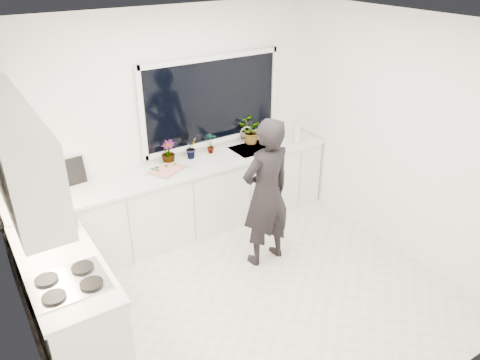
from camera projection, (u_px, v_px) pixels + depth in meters
floor at (249, 297)px, 4.87m from camera, size 4.00×3.50×0.02m
wall_back at (168, 125)px, 5.57m from camera, size 4.00×0.02×2.70m
wall_left at (13, 252)px, 3.28m from camera, size 0.02×3.50×2.70m
wall_right at (399, 137)px, 5.23m from camera, size 0.02×3.50×2.70m
ceiling at (252, 26)px, 3.64m from camera, size 4.00×3.50×0.02m
window at (212, 101)px, 5.74m from camera, size 1.80×0.02×1.00m
base_cabinets_back at (183, 202)px, 5.75m from camera, size 3.92×0.58×0.88m
base_cabinets_left at (70, 305)px, 4.12m from camera, size 0.58×1.60×0.88m
countertop_back at (182, 169)px, 5.53m from camera, size 3.94×0.62×0.04m
countertop_left at (61, 262)px, 3.91m from camera, size 0.62×1.60×0.04m
upper_cabinets at (13, 147)px, 3.68m from camera, size 0.34×2.10×0.70m
sink at (254, 151)px, 6.06m from camera, size 0.58×0.42×0.14m
faucet at (246, 135)px, 6.14m from camera, size 0.03×0.03×0.22m
stovetop at (69, 283)px, 3.62m from camera, size 0.56×0.48×0.03m
person at (266, 193)px, 5.07m from camera, size 0.65×0.45×1.72m
pizza_tray at (167, 170)px, 5.41m from camera, size 0.50×0.45×0.03m
pizza at (167, 169)px, 5.40m from camera, size 0.45×0.40×0.01m
watering_can at (266, 135)px, 6.27m from camera, size 0.17×0.17×0.13m
paper_towel_roll at (21, 192)px, 4.71m from camera, size 0.12×0.12×0.26m
knife_block at (29, 190)px, 4.79m from camera, size 0.15×0.12×0.22m
utensil_crock at (71, 221)px, 4.30m from camera, size 0.15×0.15×0.16m
picture_frame_large at (40, 180)px, 4.91m from camera, size 0.21×0.10×0.28m
picture_frame_small at (73, 171)px, 5.08m from camera, size 0.25×0.04×0.30m
herb_plants at (227, 137)px, 5.94m from camera, size 1.48×0.38×0.34m
soap_bottles at (298, 132)px, 6.15m from camera, size 0.18×0.14×0.31m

